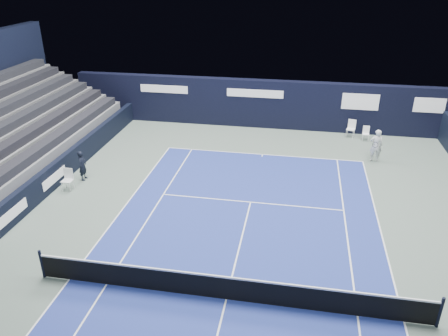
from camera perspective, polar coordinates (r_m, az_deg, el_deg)
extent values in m
plane|color=#536358|center=(16.25, 1.54, -12.15)|extent=(48.00, 48.00, 0.00)
cube|color=navy|center=(14.73, 0.29, -16.81)|extent=(10.97, 23.77, 0.01)
cube|color=white|center=(28.12, 16.22, 4.87)|extent=(0.59, 0.57, 0.05)
cube|color=white|center=(28.23, 16.38, 5.56)|extent=(0.47, 0.16, 0.57)
cylinder|color=white|center=(28.36, 16.64, 4.44)|extent=(0.03, 0.03, 0.50)
cylinder|color=white|center=(28.42, 15.83, 4.59)|extent=(0.03, 0.03, 0.50)
cylinder|color=white|center=(28.00, 16.49, 4.19)|extent=(0.03, 0.03, 0.50)
cylinder|color=white|center=(28.06, 15.67, 4.34)|extent=(0.03, 0.03, 0.50)
cube|color=white|center=(27.87, 18.03, 4.23)|extent=(0.41, 0.40, 0.04)
cube|color=white|center=(27.95, 18.08, 4.82)|extent=(0.39, 0.05, 0.47)
cylinder|color=white|center=(28.10, 18.30, 3.92)|extent=(0.02, 0.02, 0.41)
cylinder|color=white|center=(28.07, 17.62, 4.00)|extent=(0.02, 0.02, 0.41)
cylinder|color=white|center=(27.81, 18.33, 3.69)|extent=(0.02, 0.02, 0.41)
cylinder|color=white|center=(27.78, 17.65, 3.76)|extent=(0.02, 0.02, 0.41)
cube|color=white|center=(21.95, -19.81, -1.58)|extent=(0.47, 0.45, 0.04)
cube|color=white|center=(21.99, -19.67, -0.67)|extent=(0.47, 0.03, 0.56)
cylinder|color=white|center=(22.11, -19.04, -1.98)|extent=(0.03, 0.03, 0.49)
cylinder|color=white|center=(22.30, -19.94, -1.88)|extent=(0.03, 0.03, 0.49)
cylinder|color=white|center=(21.82, -19.50, -2.42)|extent=(0.03, 0.03, 0.49)
cylinder|color=white|center=(22.01, -20.41, -2.32)|extent=(0.03, 0.03, 0.49)
imported|color=black|center=(22.66, -17.98, 0.31)|extent=(0.38, 0.56, 1.52)
cube|color=white|center=(24.77, 5.06, 1.79)|extent=(10.97, 0.06, 0.00)
cube|color=white|center=(15.05, 22.48, -18.10)|extent=(0.06, 23.77, 0.00)
cube|color=white|center=(16.35, -19.58, -13.57)|extent=(0.06, 23.77, 0.00)
cube|color=white|center=(14.78, 17.05, -18.01)|extent=(0.06, 23.77, 0.00)
cube|color=white|center=(15.79, -15.09, -14.46)|extent=(0.06, 23.77, 0.00)
cube|color=white|center=(19.88, 3.49, -4.47)|extent=(8.23, 0.06, 0.00)
cube|color=white|center=(14.73, 0.29, -16.80)|extent=(0.06, 12.80, 0.00)
cube|color=white|center=(24.63, 5.02, 1.65)|extent=(0.06, 0.30, 0.00)
cylinder|color=black|center=(14.95, 26.39, -16.54)|extent=(0.10, 0.10, 1.10)
cylinder|color=black|center=(16.47, -22.69, -11.49)|extent=(0.10, 0.10, 1.10)
cube|color=black|center=(14.43, 0.29, -15.47)|extent=(12.80, 0.03, 0.86)
cube|color=white|center=(14.14, 0.30, -14.10)|extent=(12.80, 0.05, 0.06)
cube|color=black|center=(28.55, 6.10, 8.29)|extent=(26.00, 0.60, 3.10)
cube|color=silver|center=(29.35, -7.85, 10.19)|extent=(3.20, 0.02, 0.50)
cube|color=silver|center=(28.12, 4.05, 9.69)|extent=(3.60, 0.02, 0.50)
cube|color=silver|center=(28.26, 17.38, 8.25)|extent=(2.20, 0.02, 1.00)
cube|color=silver|center=(29.05, 25.26, 7.42)|extent=(1.80, 0.02, 0.90)
cube|color=black|center=(22.27, -21.64, -1.18)|extent=(0.30, 22.00, 1.20)
cube|color=silver|center=(19.68, -26.27, -5.70)|extent=(0.02, 2.40, 0.45)
cube|color=silver|center=(22.19, -21.26, -1.22)|extent=(0.02, 2.00, 0.45)
cube|color=#545457|center=(23.25, -21.78, 0.52)|extent=(0.90, 16.00, 1.65)
cube|color=#535356|center=(23.64, -23.73, 1.17)|extent=(0.90, 16.00, 2.10)
cube|color=#4E4E50|center=(24.06, -25.62, 1.80)|extent=(0.90, 16.00, 2.55)
cube|color=black|center=(22.87, -22.19, 2.85)|extent=(0.63, 15.20, 0.40)
cube|color=black|center=(23.20, -24.27, 3.99)|extent=(0.63, 15.20, 0.40)
cube|color=black|center=(23.57, -26.29, 5.08)|extent=(0.63, 15.20, 0.40)
imported|color=silver|center=(24.94, 19.25, 2.80)|extent=(0.67, 0.46, 1.81)
cylinder|color=black|center=(24.59, 19.04, 2.88)|extent=(0.03, 0.29, 0.13)
torus|color=black|center=(24.32, 19.14, 2.88)|extent=(0.30, 0.13, 0.29)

